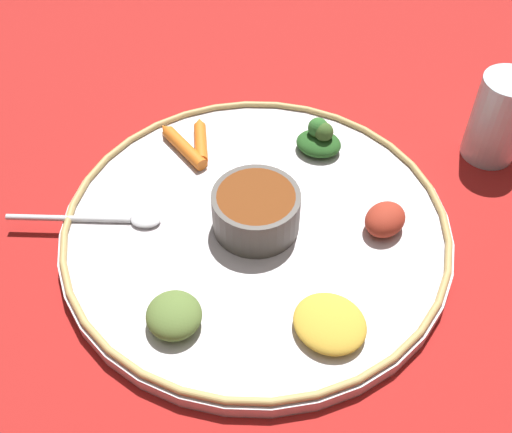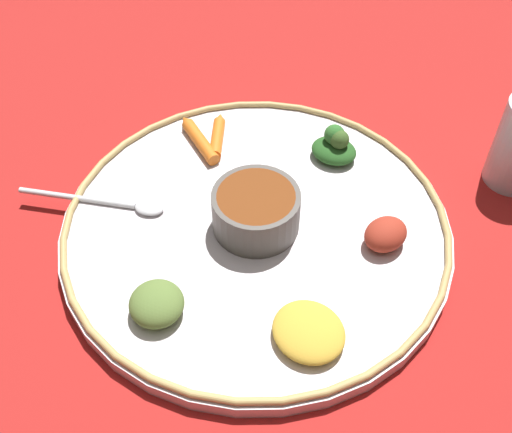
% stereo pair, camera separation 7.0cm
% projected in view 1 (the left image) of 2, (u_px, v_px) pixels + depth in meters
% --- Properties ---
extents(ground_plane, '(2.40, 2.40, 0.00)m').
position_uv_depth(ground_plane, '(256.00, 235.00, 0.73)').
color(ground_plane, maroon).
extents(platter, '(0.44, 0.44, 0.02)m').
position_uv_depth(platter, '(256.00, 230.00, 0.72)').
color(platter, silver).
rests_on(platter, ground_plane).
extents(platter_rim, '(0.44, 0.44, 0.01)m').
position_uv_depth(platter_rim, '(256.00, 224.00, 0.71)').
color(platter_rim, tan).
rests_on(platter_rim, platter).
extents(center_bowl, '(0.10, 0.10, 0.05)m').
position_uv_depth(center_bowl, '(256.00, 210.00, 0.70)').
color(center_bowl, '#4C4742').
rests_on(center_bowl, platter).
extents(spoon, '(0.18, 0.03, 0.01)m').
position_uv_depth(spoon, '(108.00, 219.00, 0.72)').
color(spoon, silver).
rests_on(spoon, platter).
extents(greens_pile, '(0.06, 0.06, 0.04)m').
position_uv_depth(greens_pile, '(319.00, 139.00, 0.79)').
color(greens_pile, '#23511E').
rests_on(greens_pile, platter).
extents(carrot_near_spoon, '(0.03, 0.08, 0.02)m').
position_uv_depth(carrot_near_spoon, '(201.00, 139.00, 0.80)').
color(carrot_near_spoon, orange).
rests_on(carrot_near_spoon, platter).
extents(carrot_outer, '(0.08, 0.08, 0.02)m').
position_uv_depth(carrot_outer, '(182.00, 145.00, 0.79)').
color(carrot_outer, orange).
rests_on(carrot_outer, platter).
extents(mound_beet, '(0.06, 0.07, 0.03)m').
position_uv_depth(mound_beet, '(385.00, 219.00, 0.70)').
color(mound_beet, maroon).
rests_on(mound_beet, platter).
extents(mound_lentil_yellow, '(0.10, 0.10, 0.02)m').
position_uv_depth(mound_lentil_yellow, '(330.00, 323.00, 0.62)').
color(mound_lentil_yellow, gold).
rests_on(mound_lentil_yellow, platter).
extents(mound_collards, '(0.07, 0.08, 0.03)m').
position_uv_depth(mound_collards, '(174.00, 315.00, 0.62)').
color(mound_collards, '#567033').
rests_on(mound_collards, platter).
extents(drinking_glass, '(0.07, 0.07, 0.11)m').
position_uv_depth(drinking_glass, '(497.00, 123.00, 0.78)').
color(drinking_glass, silver).
rests_on(drinking_glass, ground_plane).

